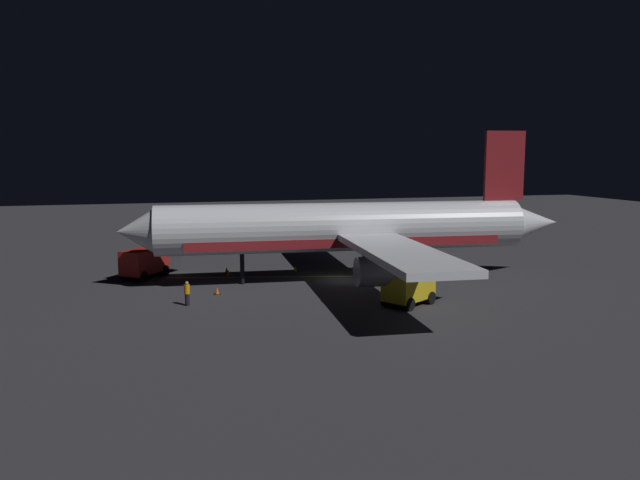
{
  "coord_description": "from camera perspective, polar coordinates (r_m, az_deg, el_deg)",
  "views": [
    {
      "loc": [
        -49.79,
        15.84,
        10.64
      ],
      "look_at": [
        0.0,
        2.0,
        3.5
      ],
      "focal_mm": 35.29,
      "sensor_mm": 36.0,
      "label": 1
    }
  ],
  "objects": [
    {
      "name": "airliner",
      "position": [
        52.77,
        2.76,
        1.01
      ],
      "size": [
        38.09,
        38.04,
        12.57
      ],
      "color": "silver",
      "rests_on": "ground_plane"
    },
    {
      "name": "traffic_cone_near_right",
      "position": [
        55.5,
        -8.31,
        -3.01
      ],
      "size": [
        0.5,
        0.5,
        0.55
      ],
      "color": "#EA590F",
      "rests_on": "ground_plane"
    },
    {
      "name": "traffic_cone_near_left",
      "position": [
        57.05,
        -2.27,
        -2.63
      ],
      "size": [
        0.5,
        0.5,
        0.55
      ],
      "color": "#EA590F",
      "rests_on": "ground_plane"
    },
    {
      "name": "ground_plane",
      "position": [
        53.34,
        2.07,
        -3.75
      ],
      "size": [
        180.0,
        180.0,
        0.2
      ],
      "primitive_type": "cube",
      "color": "#323236"
    },
    {
      "name": "apron_guide_stripe",
      "position": [
        54.74,
        -2.75,
        -3.35
      ],
      "size": [
        5.05,
        20.68,
        0.01
      ],
      "primitive_type": "cube",
      "rotation": [
        0.0,
        0.0,
        -0.23
      ],
      "color": "gold",
      "rests_on": "ground_plane"
    },
    {
      "name": "traffic_cone_under_wing",
      "position": [
        56.94,
        -8.46,
        -2.73
      ],
      "size": [
        0.5,
        0.5,
        0.55
      ],
      "color": "#EA590F",
      "rests_on": "ground_plane"
    },
    {
      "name": "traffic_cone_far",
      "position": [
        48.58,
        -9.31,
        -4.59
      ],
      "size": [
        0.5,
        0.5,
        0.55
      ],
      "color": "#EA590F",
      "rests_on": "ground_plane"
    },
    {
      "name": "catering_truck",
      "position": [
        45.36,
        8.5,
        -4.29
      ],
      "size": [
        4.76,
        5.81,
        2.2
      ],
      "color": "gold",
      "rests_on": "ground_plane"
    },
    {
      "name": "baggage_truck",
      "position": [
        56.59,
        -15.25,
        -1.93
      ],
      "size": [
        6.11,
        5.37,
        2.51
      ],
      "color": "maroon",
      "rests_on": "ground_plane"
    },
    {
      "name": "ground_crew_worker",
      "position": [
        45.27,
        -11.96,
        -4.75
      ],
      "size": [
        0.4,
        0.4,
        1.74
      ],
      "color": "black",
      "rests_on": "ground_plane"
    }
  ]
}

